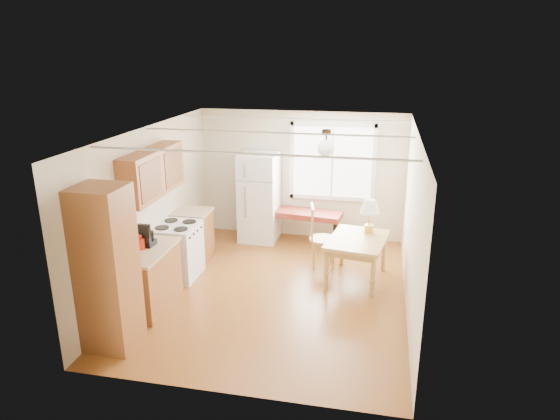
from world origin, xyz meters
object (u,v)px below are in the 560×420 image
(bench, at_px, (305,215))
(chair, at_px, (317,232))
(refrigerator, at_px, (259,197))
(dining_table, at_px, (357,244))

(bench, bearing_deg, chair, -62.99)
(chair, bearing_deg, refrigerator, 129.28)
(refrigerator, bearing_deg, dining_table, -35.23)
(bench, distance_m, chair, 1.10)
(bench, height_order, chair, chair)
(refrigerator, xyz_separation_m, chair, (1.28, -1.05, -0.24))
(bench, distance_m, dining_table, 1.80)
(bench, bearing_deg, refrigerator, -173.28)
(bench, xyz_separation_m, dining_table, (1.07, -1.45, 0.05))
(bench, bearing_deg, dining_table, -46.19)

